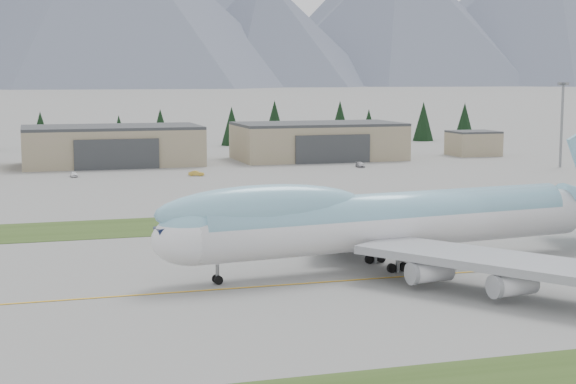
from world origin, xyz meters
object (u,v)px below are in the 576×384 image
object	(u,v)px
hangar_right	(318,141)
service_vehicle_b	(196,176)
service_vehicle_c	(360,167)
service_vehicle_a	(74,177)
boeing_747_freighter	(392,219)
hangar_center	(112,145)

from	to	relation	value
hangar_right	service_vehicle_b	bearing A→B (deg)	-141.71
service_vehicle_b	service_vehicle_c	xyz separation A→B (m)	(46.21, 8.11, 0.00)
service_vehicle_a	service_vehicle_b	world-z (taller)	service_vehicle_a
boeing_747_freighter	service_vehicle_a	distance (m)	121.37
boeing_747_freighter	service_vehicle_b	size ratio (longest dim) A/B	18.77
boeing_747_freighter	hangar_right	bearing A→B (deg)	68.35
hangar_right	service_vehicle_b	xyz separation A→B (m)	(-42.82, -33.81, -5.39)
service_vehicle_c	boeing_747_freighter	bearing A→B (deg)	-101.62
service_vehicle_a	service_vehicle_c	xyz separation A→B (m)	(75.27, 2.14, 0.00)
boeing_747_freighter	hangar_center	xyz separation A→B (m)	(-21.78, 144.28, -0.82)
service_vehicle_a	service_vehicle_c	size ratio (longest dim) A/B	0.82
boeing_747_freighter	service_vehicle_b	world-z (taller)	boeing_747_freighter
hangar_center	service_vehicle_c	bearing A→B (deg)	-22.07
hangar_right	service_vehicle_b	world-z (taller)	hangar_right
hangar_center	service_vehicle_a	xyz separation A→B (m)	(-11.88, -27.84, -5.39)
boeing_747_freighter	hangar_right	size ratio (longest dim) A/B	1.49
hangar_center	hangar_right	bearing A→B (deg)	0.00
boeing_747_freighter	service_vehicle_b	xyz separation A→B (m)	(-4.61, 110.48, -6.21)
boeing_747_freighter	service_vehicle_b	distance (m)	110.75
hangar_center	hangar_right	xyz separation A→B (m)	(60.00, 0.00, 0.00)
hangar_center	service_vehicle_a	distance (m)	30.74
boeing_747_freighter	hangar_center	world-z (taller)	boeing_747_freighter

